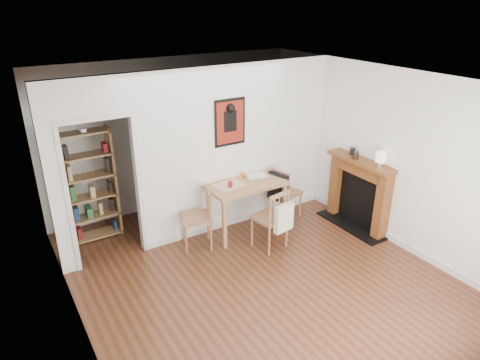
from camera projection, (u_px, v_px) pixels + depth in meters
ground at (255, 273)px, 5.86m from camera, size 5.20×5.20×0.00m
room_shell at (213, 154)px, 6.44m from camera, size 5.20×5.20×5.20m
dining_table at (244, 188)px, 6.67m from camera, size 1.23×0.78×0.84m
chair_left at (197, 218)px, 6.31m from camera, size 0.61×0.61×0.95m
chair_right at (286, 192)px, 7.15m from camera, size 0.59×0.54×0.90m
chair_front at (270, 218)px, 6.30m from camera, size 0.55×0.60×0.95m
bookshelf at (91, 186)px, 6.42m from camera, size 0.73×0.29×1.74m
fireplace at (359, 191)px, 6.86m from camera, size 0.45×1.25×1.16m
red_glass at (230, 184)px, 6.43m from camera, size 0.07×0.07×0.09m
orange_fruit at (244, 175)px, 6.80m from camera, size 0.08×0.08×0.08m
placemat at (229, 185)px, 6.52m from camera, size 0.48×0.38×0.00m
notebook at (256, 175)px, 6.85m from camera, size 0.36×0.29×0.02m
mantel_lamp at (381, 158)px, 6.26m from camera, size 0.15×0.15×0.24m
ceramic_jar_a at (356, 155)px, 6.64m from camera, size 0.09×0.09×0.11m
ceramic_jar_b at (353, 151)px, 6.81m from camera, size 0.09×0.09×0.11m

